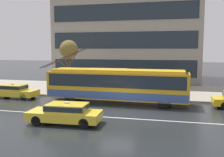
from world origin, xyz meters
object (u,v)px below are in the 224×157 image
at_px(street_tree_bare, 69,50).
at_px(pedestrian_walking_past, 113,78).
at_px(pedestrian_approaching_curb, 81,78).
at_px(pedestrian_waiting_by_pole, 121,78).
at_px(taxi_queued_behind_bus, 14,90).
at_px(pedestrian_at_shelter, 89,79).
at_px(trolleybus, 117,85).
at_px(bus_shelter, 107,75).
at_px(taxi_oncoming_near, 66,112).

bearing_deg(street_tree_bare, pedestrian_walking_past, 2.45).
distance_m(pedestrian_approaching_curb, pedestrian_waiting_by_pole, 4.20).
distance_m(pedestrian_approaching_curb, pedestrian_walking_past, 3.33).
bearing_deg(street_tree_bare, pedestrian_approaching_curb, -33.32).
bearing_deg(taxi_queued_behind_bus, pedestrian_at_shelter, 19.13).
xyz_separation_m(trolleybus, street_tree_bare, (-6.21, 4.40, 2.91)).
bearing_deg(pedestrian_waiting_by_pole, bus_shelter, 179.40).
xyz_separation_m(taxi_queued_behind_bus, pedestrian_waiting_by_pole, (9.75, 3.85, 1.01)).
bearing_deg(pedestrian_waiting_by_pole, pedestrian_walking_past, 146.13).
bearing_deg(taxi_queued_behind_bus, pedestrian_approaching_curb, 30.29).
distance_m(trolleybus, bus_shelter, 4.31).
height_order(taxi_oncoming_near, bus_shelter, bus_shelter).
relative_size(taxi_queued_behind_bus, pedestrian_at_shelter, 2.26).
distance_m(taxi_oncoming_near, pedestrian_walking_past, 11.41).
height_order(trolleybus, street_tree_bare, street_tree_bare).
xyz_separation_m(trolleybus, taxi_queued_behind_bus, (-10.10, 0.02, -0.90)).
xyz_separation_m(pedestrian_approaching_curb, pedestrian_waiting_by_pole, (4.15, 0.58, -0.00)).
distance_m(bus_shelter, pedestrian_approaching_curb, 2.75).
height_order(bus_shelter, pedestrian_walking_past, bus_shelter).
bearing_deg(taxi_oncoming_near, pedestrian_approaching_curb, 105.00).
xyz_separation_m(pedestrian_walking_past, pedestrian_waiting_by_pole, (1.11, -0.74, 0.12)).
xyz_separation_m(taxi_oncoming_near, pedestrian_waiting_by_pole, (1.46, 10.62, 1.01)).
height_order(bus_shelter, pedestrian_at_shelter, bus_shelter).
bearing_deg(trolleybus, pedestrian_at_shelter, 144.62).
xyz_separation_m(taxi_oncoming_near, pedestrian_at_shelter, (-1.51, 9.13, 1.02)).
xyz_separation_m(pedestrian_waiting_by_pole, street_tree_bare, (-5.86, 0.54, 2.80)).
height_order(taxi_oncoming_near, taxi_queued_behind_bus, same).
height_order(pedestrian_at_shelter, pedestrian_approaching_curb, pedestrian_at_shelter).
height_order(taxi_oncoming_near, street_tree_bare, street_tree_bare).
relative_size(pedestrian_walking_past, pedestrian_waiting_by_pole, 0.93).
bearing_deg(trolleybus, pedestrian_approaching_curb, 143.94).
relative_size(pedestrian_walking_past, street_tree_bare, 0.34).
height_order(taxi_oncoming_near, pedestrian_waiting_by_pole, pedestrian_waiting_by_pole).
height_order(pedestrian_approaching_curb, pedestrian_waiting_by_pole, pedestrian_waiting_by_pole).
bearing_deg(taxi_queued_behind_bus, pedestrian_waiting_by_pole, 21.54).
bearing_deg(bus_shelter, pedestrian_walking_past, 62.42).
bearing_deg(pedestrian_waiting_by_pole, trolleybus, -84.77).
bearing_deg(pedestrian_approaching_curb, pedestrian_at_shelter, -37.92).
xyz_separation_m(trolleybus, pedestrian_waiting_by_pole, (-0.35, 3.86, 0.11)).
bearing_deg(pedestrian_walking_past, trolleybus, -72.42).
relative_size(taxi_oncoming_near, pedestrian_walking_past, 2.47).
xyz_separation_m(taxi_queued_behind_bus, pedestrian_at_shelter, (6.77, 2.35, 1.02)).
xyz_separation_m(pedestrian_at_shelter, pedestrian_approaching_curb, (-1.18, 0.92, -0.01)).
bearing_deg(taxi_queued_behind_bus, bus_shelter, 25.06).
bearing_deg(taxi_oncoming_near, taxi_queued_behind_bus, 140.71).
height_order(pedestrian_at_shelter, pedestrian_waiting_by_pole, pedestrian_at_shelter).
height_order(taxi_oncoming_near, pedestrian_approaching_curb, pedestrian_approaching_curb).
height_order(pedestrian_walking_past, street_tree_bare, street_tree_bare).
distance_m(pedestrian_walking_past, pedestrian_waiting_by_pole, 1.34).
height_order(taxi_queued_behind_bus, pedestrian_approaching_curb, pedestrian_approaching_curb).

